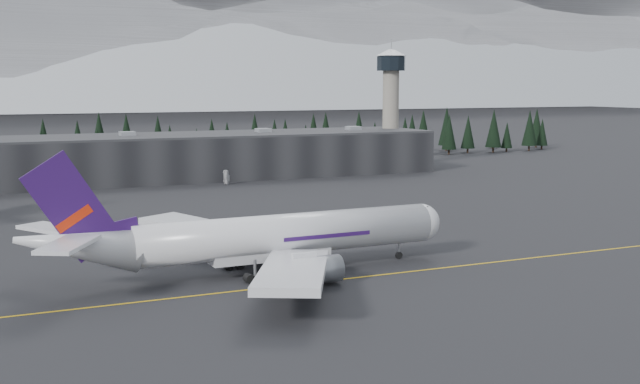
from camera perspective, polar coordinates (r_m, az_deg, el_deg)
name	(u,v)px	position (r m, az deg, el deg)	size (l,w,h in m)	color
ground	(379,271)	(114.77, 4.21, -5.65)	(1400.00, 1400.00, 0.00)	black
taxiline	(386,274)	(113.07, 4.71, -5.86)	(400.00, 0.40, 0.02)	gold
terminal	(164,157)	(230.03, -11.05, 2.46)	(160.00, 30.00, 12.60)	black
control_tower	(391,95)	(260.10, 5.06, 6.91)	(10.00, 10.00, 37.70)	gray
treeline	(136,144)	(265.91, -12.97, 3.33)	(360.00, 20.00, 15.00)	black
jet_main	(252,238)	(111.95, -4.85, -3.29)	(62.31, 57.52, 18.32)	silver
gse_vehicle_b	(227,182)	(216.02, -6.64, 0.72)	(1.59, 3.95, 1.34)	#BEBEC0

